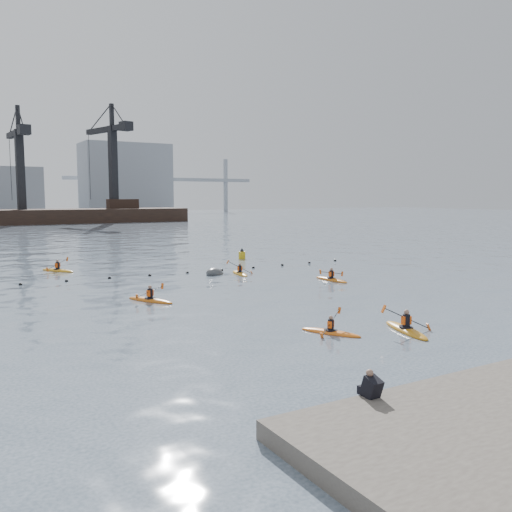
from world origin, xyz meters
The scene contains 12 objects.
ground centered at (0.00, 0.00, 0.00)m, with size 400.00×400.00×0.00m, color #3B4956.
float_line centered at (-0.50, 22.53, 0.03)m, with size 33.24×0.73×0.24m.
barge_pier centered at (-0.22, 110.00, 1.89)m, with size 72.00×19.30×29.50m.
skyline centered at (2.23, 150.27, 9.25)m, with size 141.00×28.00×22.00m.
kayaker_0 centered at (-0.94, 1.80, 0.09)m, with size 1.81×2.78×1.12m.
kayaker_1 centered at (2.19, 0.41, 0.11)m, with size 2.39×3.56×1.39m.
kayaker_2 centered at (-5.31, 12.85, 0.10)m, with size 2.12×3.22×1.05m.
kayaker_3 centered at (4.29, 19.73, 0.09)m, with size 2.14×3.13×1.26m.
kayaker_4 centered at (8.45, 13.71, 0.10)m, with size 2.20×3.26×1.03m.
kayaker_5 centered at (-7.53, 28.58, 0.10)m, with size 2.38×3.12×1.17m.
mooring_buoy centered at (2.65, 20.72, 0.00)m, with size 1.94×1.15×0.97m, color #404345.
nav_buoy centered at (9.41, 28.71, 0.36)m, with size 0.65×0.65×1.19m.
Camera 1 is at (-15.48, -16.58, 6.00)m, focal length 38.00 mm.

